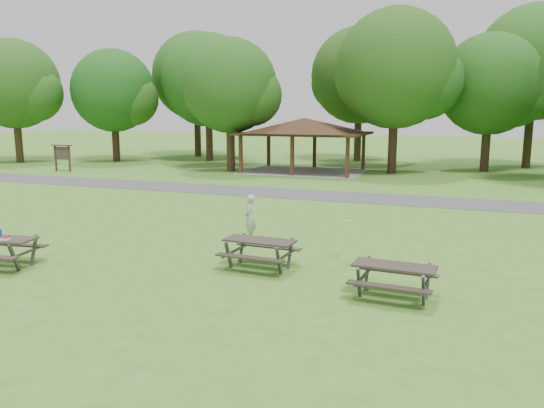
{
  "coord_description": "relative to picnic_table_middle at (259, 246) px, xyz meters",
  "views": [
    {
      "loc": [
        6.9,
        -11.9,
        4.33
      ],
      "look_at": [
        1.0,
        4.0,
        1.3
      ],
      "focal_mm": 35.0,
      "sensor_mm": 36.0,
      "label": 1
    }
  ],
  "objects": [
    {
      "name": "ground",
      "position": [
        -1.67,
        -1.21,
        -0.62
      ],
      "size": [
        160.0,
        160.0,
        0.0
      ],
      "primitive_type": "plane",
      "color": "#407722",
      "rests_on": "ground"
    },
    {
      "name": "asphalt_path",
      "position": [
        -1.67,
        12.79,
        -0.61
      ],
      "size": [
        120.0,
        3.2,
        0.02
      ],
      "primitive_type": "cube",
      "color": "#454547",
      "rests_on": "ground"
    },
    {
      "name": "pavilion",
      "position": [
        -5.67,
        22.79,
        2.44
      ],
      "size": [
        8.6,
        7.01,
        3.76
      ],
      "color": "#3B2215",
      "rests_on": "ground"
    },
    {
      "name": "notice_board",
      "position": [
        -21.67,
        16.79,
        0.69
      ],
      "size": [
        1.6,
        0.3,
        1.88
      ],
      "color": "#351C13",
      "rests_on": "ground"
    },
    {
      "name": "tree_row_a",
      "position": [
        -29.58,
        20.81,
        5.53
      ],
      "size": [
        7.56,
        7.2,
        9.97
      ],
      "color": "#302215",
      "rests_on": "ground"
    },
    {
      "name": "tree_row_b",
      "position": [
        -22.58,
        24.31,
        5.05
      ],
      "size": [
        7.14,
        6.8,
        9.28
      ],
      "color": "black",
      "rests_on": "ground"
    },
    {
      "name": "tree_row_c",
      "position": [
        -15.57,
        27.81,
        5.92
      ],
      "size": [
        8.19,
        7.8,
        10.67
      ],
      "color": "#321E16",
      "rests_on": "ground"
    },
    {
      "name": "tree_row_d",
      "position": [
        -10.58,
        21.31,
        5.15
      ],
      "size": [
        6.93,
        6.6,
        9.27
      ],
      "color": "#312315",
      "rests_on": "ground"
    },
    {
      "name": "tree_row_e",
      "position": [
        0.43,
        23.81,
        6.16
      ],
      "size": [
        8.4,
        8.0,
        11.02
      ],
      "color": "black",
      "rests_on": "ground"
    },
    {
      "name": "tree_row_f",
      "position": [
        6.42,
        27.31,
        5.22
      ],
      "size": [
        7.35,
        7.0,
        9.55
      ],
      "color": "black",
      "rests_on": "ground"
    },
    {
      "name": "tree_deep_a",
      "position": [
        -18.57,
        31.31,
        6.51
      ],
      "size": [
        8.4,
        8.0,
        11.38
      ],
      "color": "black",
      "rests_on": "ground"
    },
    {
      "name": "tree_deep_b",
      "position": [
        -3.57,
        31.81,
        6.27
      ],
      "size": [
        8.4,
        8.0,
        11.13
      ],
      "color": "#322116",
      "rests_on": "ground"
    },
    {
      "name": "tree_deep_c",
      "position": [
        9.44,
        30.81,
        6.82
      ],
      "size": [
        8.82,
        8.4,
        11.9
      ],
      "color": "black",
      "rests_on": "ground"
    },
    {
      "name": "picnic_table_middle",
      "position": [
        0.0,
        0.0,
        0.0
      ],
      "size": [
        2.01,
        1.65,
        0.84
      ],
      "color": "#2E2721",
      "rests_on": "ground"
    },
    {
      "name": "picnic_table_far",
      "position": [
        3.79,
        -1.08,
        -0.02
      ],
      "size": [
        1.96,
        1.61,
        0.82
      ],
      "color": "#2D2620",
      "rests_on": "ground"
    },
    {
      "name": "frisbee_in_flight",
      "position": [
        2.14,
        1.49,
        0.58
      ],
      "size": [
        0.27,
        0.27,
        0.02
      ],
      "color": "gold",
      "rests_on": "ground"
    },
    {
      "name": "frisbee_thrower",
      "position": [
        -1.49,
        2.88,
        0.15
      ],
      "size": [
        0.5,
        0.64,
        1.54
      ],
      "primitive_type": "imported",
      "rotation": [
        0.0,
        0.0,
        -1.31
      ],
      "color": "#ABABAD",
      "rests_on": "ground"
    }
  ]
}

